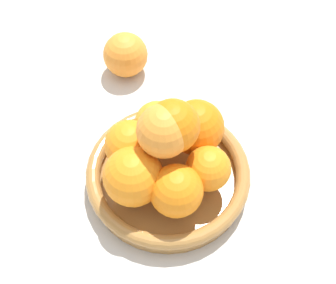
# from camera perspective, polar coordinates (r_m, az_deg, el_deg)

# --- Properties ---
(ground_plane) EXTENTS (4.00, 4.00, 0.00)m
(ground_plane) POSITION_cam_1_polar(r_m,az_deg,el_deg) (0.72, -0.00, -4.84)
(ground_plane) COLOR beige
(fruit_bowl) EXTENTS (0.24, 0.24, 0.04)m
(fruit_bowl) POSITION_cam_1_polar(r_m,az_deg,el_deg) (0.70, -0.00, -4.02)
(fruit_bowl) COLOR #A57238
(fruit_bowl) RESTS_ON ground_plane
(orange_pile) EXTENTS (0.18, 0.20, 0.13)m
(orange_pile) POSITION_cam_1_polar(r_m,az_deg,el_deg) (0.64, -0.30, -0.81)
(orange_pile) COLOR orange
(orange_pile) RESTS_ON fruit_bowl
(stray_orange) EXTENTS (0.08, 0.08, 0.08)m
(stray_orange) POSITION_cam_1_polar(r_m,az_deg,el_deg) (0.84, -5.21, 10.54)
(stray_orange) COLOR orange
(stray_orange) RESTS_ON ground_plane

